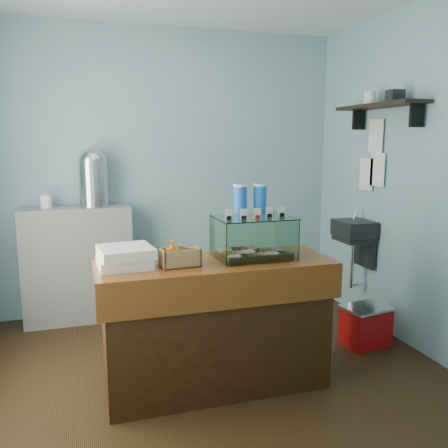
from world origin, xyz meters
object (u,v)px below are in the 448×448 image
object	(u,v)px
coffee_urn	(93,176)
red_cooler	(365,325)
counter	(216,323)
display_case	(252,235)

from	to	relation	value
coffee_urn	red_cooler	size ratio (longest dim) A/B	1.29
counter	display_case	world-z (taller)	display_case
counter	red_cooler	bearing A→B (deg)	11.33
display_case	red_cooler	distance (m)	1.45
red_cooler	coffee_urn	bearing A→B (deg)	139.39
display_case	coffee_urn	world-z (taller)	coffee_urn
display_case	red_cooler	xyz separation A→B (m)	(1.12, 0.23, -0.89)
display_case	counter	bearing A→B (deg)	-170.59
coffee_urn	display_case	bearing A→B (deg)	-56.58
counter	red_cooler	xyz separation A→B (m)	(1.40, 0.28, -0.29)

